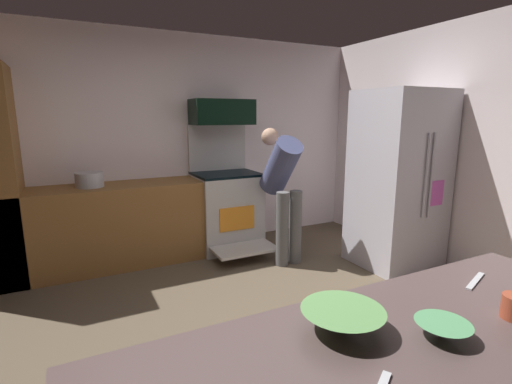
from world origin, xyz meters
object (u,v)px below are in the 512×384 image
object	(u,v)px
refrigerator	(398,180)
mixing_bowl_large	(442,330)
person_cook	(282,184)
mixing_bowl_small	(342,320)
oven_range	(227,208)
stock_pot	(89,180)
microwave	(222,112)

from	to	relation	value
refrigerator	mixing_bowl_large	distance (m)	3.03
person_cook	mixing_bowl_small	bearing A→B (deg)	-116.49
oven_range	mixing_bowl_small	world-z (taller)	oven_range
oven_range	stock_pot	bearing A→B (deg)	179.44
oven_range	microwave	bearing A→B (deg)	90.00
mixing_bowl_small	microwave	bearing A→B (deg)	75.09
person_cook	stock_pot	world-z (taller)	person_cook
mixing_bowl_small	mixing_bowl_large	bearing A→B (deg)	-33.77
microwave	stock_pot	distance (m)	1.69
mixing_bowl_large	person_cook	bearing A→B (deg)	69.79
mixing_bowl_small	oven_range	bearing A→B (deg)	74.68
oven_range	person_cook	xyz separation A→B (m)	(0.41, -0.67, 0.38)
mixing_bowl_large	mixing_bowl_small	size ratio (longest dim) A/B	0.63
microwave	mixing_bowl_small	world-z (taller)	microwave
person_cook	mixing_bowl_large	bearing A→B (deg)	-110.21
person_cook	mixing_bowl_large	world-z (taller)	person_cook
person_cook	stock_pot	size ratio (longest dim) A/B	5.32
refrigerator	stock_pot	world-z (taller)	refrigerator
oven_range	stock_pot	xyz separation A→B (m)	(-1.53, 0.01, 0.47)
refrigerator	mixing_bowl_large	bearing A→B (deg)	-134.33
person_cook	mixing_bowl_large	xyz separation A→B (m)	(-1.03, -2.81, 0.04)
refrigerator	mixing_bowl_large	world-z (taller)	refrigerator
mixing_bowl_large	mixing_bowl_small	xyz separation A→B (m)	(-0.27, 0.18, 0.01)
refrigerator	person_cook	bearing A→B (deg)	149.25
refrigerator	mixing_bowl_small	world-z (taller)	refrigerator
microwave	stock_pot	world-z (taller)	microwave
refrigerator	mixing_bowl_small	distance (m)	3.10
microwave	person_cook	bearing A→B (deg)	-62.16
person_cook	microwave	bearing A→B (deg)	117.84
refrigerator	oven_range	bearing A→B (deg)	138.49
microwave	person_cook	distance (m)	1.17
microwave	oven_range	bearing A→B (deg)	-90.00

